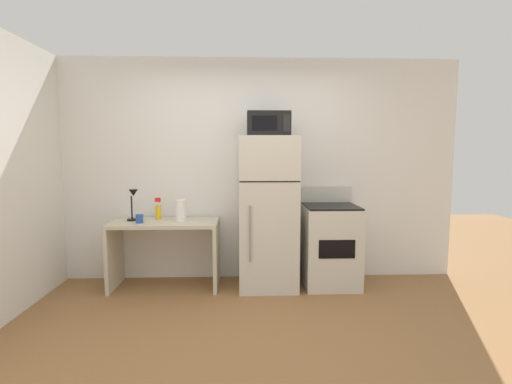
# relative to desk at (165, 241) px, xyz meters

# --- Properties ---
(ground_plane) EXTENTS (12.00, 12.00, 0.00)m
(ground_plane) POSITION_rel_desk_xyz_m (0.92, -1.35, -0.53)
(ground_plane) COLOR olive
(wall_back_white) EXTENTS (5.00, 0.10, 2.60)m
(wall_back_white) POSITION_rel_desk_xyz_m (0.92, 0.35, 0.77)
(wall_back_white) COLOR white
(wall_back_white) RESTS_ON ground
(desk) EXTENTS (1.18, 0.56, 0.75)m
(desk) POSITION_rel_desk_xyz_m (0.00, 0.00, 0.00)
(desk) COLOR beige
(desk) RESTS_ON ground
(desk_lamp) EXTENTS (0.14, 0.12, 0.35)m
(desk_lamp) POSITION_rel_desk_xyz_m (-0.35, 0.04, 0.47)
(desk_lamp) COLOR black
(desk_lamp) RESTS_ON desk
(coffee_mug) EXTENTS (0.08, 0.08, 0.09)m
(coffee_mug) POSITION_rel_desk_xyz_m (-0.25, -0.10, 0.27)
(coffee_mug) COLOR #264C99
(coffee_mug) RESTS_ON desk
(paper_towel_roll) EXTENTS (0.11, 0.11, 0.24)m
(paper_towel_roll) POSITION_rel_desk_xyz_m (0.19, -0.02, 0.34)
(paper_towel_roll) COLOR white
(paper_towel_roll) RESTS_ON desk
(spray_bottle) EXTENTS (0.06, 0.06, 0.25)m
(spray_bottle) POSITION_rel_desk_xyz_m (-0.09, 0.11, 0.32)
(spray_bottle) COLOR yellow
(spray_bottle) RESTS_ON desk
(refrigerator) EXTENTS (0.64, 0.64, 1.69)m
(refrigerator) POSITION_rel_desk_xyz_m (1.15, -0.03, 0.32)
(refrigerator) COLOR beige
(refrigerator) RESTS_ON ground
(microwave) EXTENTS (0.46, 0.35, 0.26)m
(microwave) POSITION_rel_desk_xyz_m (1.15, -0.05, 1.29)
(microwave) COLOR black
(microwave) RESTS_ON refrigerator
(oven_range) EXTENTS (0.61, 0.61, 1.10)m
(oven_range) POSITION_rel_desk_xyz_m (1.86, -0.01, -0.06)
(oven_range) COLOR beige
(oven_range) RESTS_ON ground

